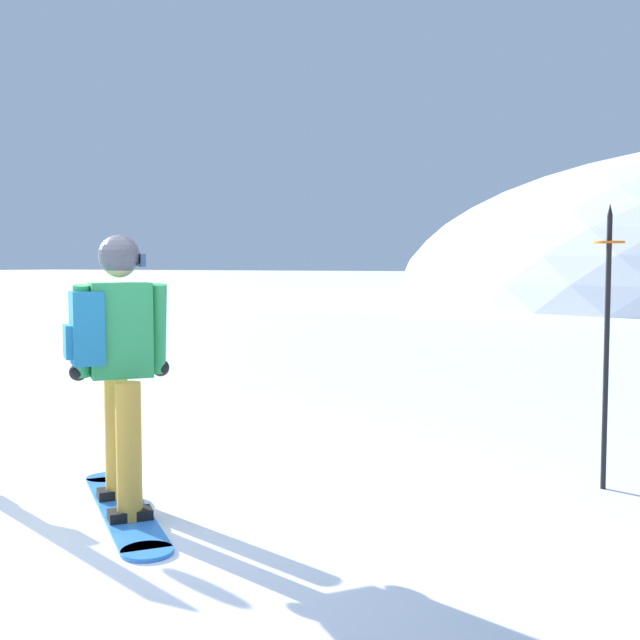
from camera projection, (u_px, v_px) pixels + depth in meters
name	position (u px, v px, depth m)	size (l,w,h in m)	color
ground_plane	(16.00, 539.00, 4.45)	(300.00, 300.00, 0.00)	white
snowboarder_main	(116.00, 365.00, 4.85)	(1.46, 1.30, 1.71)	blue
piste_marker_near	(607.00, 328.00, 5.36)	(0.20, 0.20, 1.94)	black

